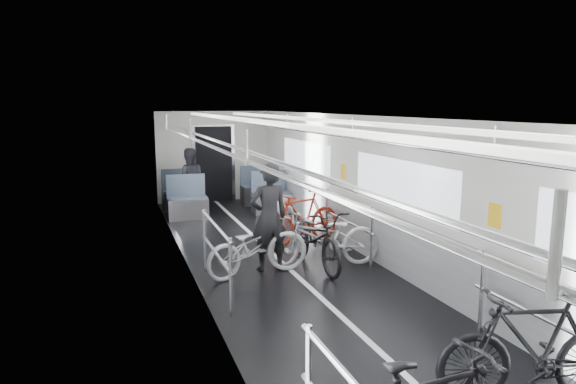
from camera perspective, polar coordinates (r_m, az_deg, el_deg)
name	(u,v)px	position (r m, az deg, el deg)	size (l,w,h in m)	color
car_shell	(271,190)	(8.86, -1.89, 0.26)	(3.02, 14.01, 2.41)	black
bike_left_far	(255,246)	(7.91, -3.68, -6.00)	(0.59, 1.69, 0.89)	#BABABF
bike_right_near	(534,347)	(5.10, 25.69, -15.23)	(0.49, 1.73, 1.04)	black
bike_right_mid	(325,238)	(8.20, 4.10, -5.09)	(0.65, 1.87, 0.98)	silver
bike_right_far	(303,218)	(9.49, 1.65, -2.86)	(0.48, 1.72, 1.03)	#AF2A15
bike_aisle	(316,237)	(8.23, 3.13, -5.05)	(0.65, 1.86, 0.98)	black
person_standing	(269,217)	(7.99, -2.13, -2.84)	(0.62, 0.41, 1.69)	black
person_seated	(189,180)	(12.60, -10.91, 1.31)	(0.75, 0.59, 1.55)	#2A2931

